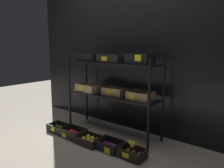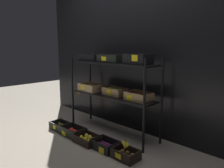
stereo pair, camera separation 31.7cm
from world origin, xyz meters
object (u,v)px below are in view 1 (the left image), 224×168
crate_ground_kiwi (59,128)px  crate_ground_rightmost_kiwi (132,154)px  display_rack (111,79)px  banana_bunch_loose (132,144)px  crate_ground_lemon (90,141)px  crate_ground_plum (110,146)px  crate_ground_apple_red (73,134)px

crate_ground_kiwi → crate_ground_rightmost_kiwi: size_ratio=1.07×
display_rack → banana_bunch_loose: display_rack is taller
display_rack → crate_ground_lemon: 0.90m
crate_ground_lemon → banana_bunch_loose: size_ratio=2.32×
display_rack → crate_ground_rightmost_kiwi: display_rack is taller
display_rack → crate_ground_plum: bearing=-52.9°
crate_ground_lemon → crate_ground_plum: crate_ground_plum is taller
crate_ground_lemon → crate_ground_kiwi: bearing=179.4°
banana_bunch_loose → crate_ground_apple_red: bearing=-178.3°
crate_ground_kiwi → banana_bunch_loose: bearing=1.1°
display_rack → crate_ground_apple_red: bearing=-121.9°
display_rack → crate_ground_plum: display_rack is taller
crate_ground_rightmost_kiwi → display_rack: bearing=146.6°
crate_ground_plum → crate_ground_rightmost_kiwi: 0.34m
display_rack → crate_ground_plum: 0.95m
crate_ground_kiwi → crate_ground_lemon: 0.67m
crate_ground_apple_red → banana_bunch_loose: size_ratio=2.47×
crate_ground_kiwi → crate_ground_rightmost_kiwi: (1.31, 0.03, 0.00)m
crate_ground_kiwi → crate_ground_apple_red: (0.33, -0.00, 0.00)m
crate_ground_rightmost_kiwi → banana_bunch_loose: (-0.00, -0.00, 0.12)m
crate_ground_apple_red → display_rack: bearing=58.1°
crate_ground_kiwi → banana_bunch_loose: banana_bunch_loose is taller
crate_ground_apple_red → crate_ground_lemon: size_ratio=1.06×
crate_ground_kiwi → crate_ground_lemon: size_ratio=0.96×
crate_ground_apple_red → banana_bunch_loose: bearing=1.7°
crate_ground_plum → banana_bunch_loose: 0.36m
crate_ground_plum → crate_ground_kiwi: bearing=-178.5°
banana_bunch_loose → crate_ground_lemon: bearing=-177.1°
crate_ground_lemon → crate_ground_plum: 0.31m
crate_ground_kiwi → crate_ground_lemon: bearing=-0.6°
display_rack → crate_ground_kiwi: size_ratio=4.75×
crate_ground_kiwi → crate_ground_plum: crate_ground_plum is taller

